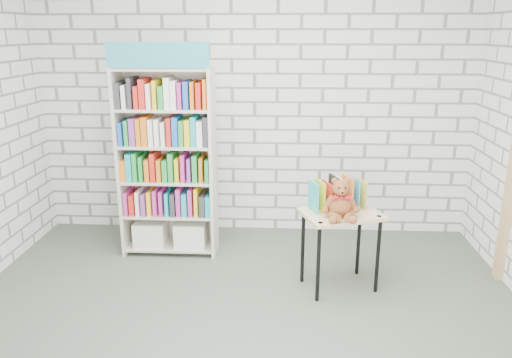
{
  "coord_description": "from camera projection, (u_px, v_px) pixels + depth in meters",
  "views": [
    {
      "loc": [
        0.29,
        -3.17,
        2.11
      ],
      "look_at": [
        0.07,
        0.95,
        0.88
      ],
      "focal_mm": 35.0,
      "sensor_mm": 36.0,
      "label": 1
    }
  ],
  "objects": [
    {
      "name": "bookshelf",
      "position": [
        168.0,
        161.0,
        4.73
      ],
      "size": [
        0.9,
        0.35,
        2.02
      ],
      "color": "beige",
      "rests_on": "ground"
    },
    {
      "name": "teddy_bear",
      "position": [
        341.0,
        202.0,
        3.95
      ],
      "size": [
        0.3,
        0.28,
        0.32
      ],
      "color": "brown",
      "rests_on": "display_table"
    },
    {
      "name": "table_books",
      "position": [
        337.0,
        194.0,
        4.15
      ],
      "size": [
        0.48,
        0.33,
        0.26
      ],
      "color": "#28AFAC",
      "rests_on": "display_table"
    },
    {
      "name": "display_table",
      "position": [
        341.0,
        223.0,
        4.12
      ],
      "size": [
        0.74,
        0.62,
        0.68
      ],
      "color": "tan",
      "rests_on": "ground"
    },
    {
      "name": "room_shell",
      "position": [
        237.0,
        85.0,
        3.14
      ],
      "size": [
        4.52,
        4.02,
        2.81
      ],
      "color": "silver",
      "rests_on": "ground"
    },
    {
      "name": "ground",
      "position": [
        239.0,
        331.0,
        3.65
      ],
      "size": [
        4.5,
        4.5,
        0.0
      ],
      "primitive_type": "plane",
      "color": "#464F43",
      "rests_on": "ground"
    }
  ]
}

